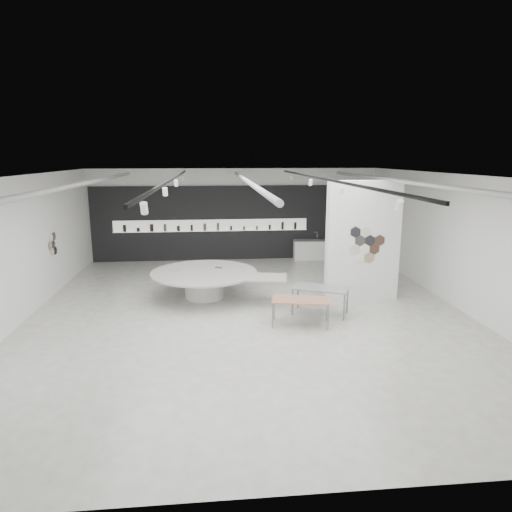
{
  "coord_description": "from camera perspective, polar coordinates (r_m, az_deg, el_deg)",
  "views": [
    {
      "loc": [
        -0.99,
        -12.02,
        4.29
      ],
      "look_at": [
        0.31,
        1.2,
        1.38
      ],
      "focal_mm": 32.0,
      "sensor_mm": 36.0,
      "label": 1
    }
  ],
  "objects": [
    {
      "name": "display_island",
      "position": [
        14.13,
        -6.23,
        -3.09
      ],
      "size": [
        4.39,
        3.78,
        0.84
      ],
      "rotation": [
        0.0,
        0.0,
        -0.17
      ],
      "color": "white",
      "rests_on": "ground"
    },
    {
      "name": "sample_table_wood",
      "position": [
        11.86,
        5.59,
        -5.63
      ],
      "size": [
        1.58,
        1.0,
        0.69
      ],
      "rotation": [
        0.0,
        0.0,
        -0.2
      ],
      "color": "#A26C53",
      "rests_on": "ground"
    },
    {
      "name": "room",
      "position": [
        12.25,
        -1.34,
        1.95
      ],
      "size": [
        12.02,
        14.02,
        3.82
      ],
      "color": "beige",
      "rests_on": "ground"
    },
    {
      "name": "kitchen_counter",
      "position": [
        19.41,
        6.88,
        0.78
      ],
      "size": [
        1.5,
        0.64,
        1.16
      ],
      "rotation": [
        0.0,
        0.0,
        -0.05
      ],
      "color": "white",
      "rests_on": "ground"
    },
    {
      "name": "sample_table_stone",
      "position": [
        12.68,
        8.07,
        -4.19
      ],
      "size": [
        1.66,
        1.28,
        0.77
      ],
      "rotation": [
        0.0,
        0.0,
        -0.42
      ],
      "color": "gray",
      "rests_on": "ground"
    },
    {
      "name": "partition_column",
      "position": [
        13.99,
        13.21,
        1.79
      ],
      "size": [
        2.2,
        0.38,
        3.6
      ],
      "color": "white",
      "rests_on": "ground"
    },
    {
      "name": "back_wall_display",
      "position": [
        19.17,
        -2.85,
        4.12
      ],
      "size": [
        11.8,
        0.27,
        3.1
      ],
      "color": "black",
      "rests_on": "ground"
    }
  ]
}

